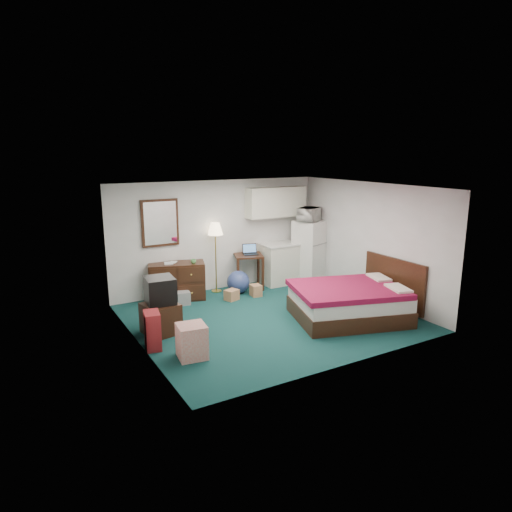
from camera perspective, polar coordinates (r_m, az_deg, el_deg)
floor at (r=8.85m, az=1.65°, el=-7.74°), size 5.00×4.50×0.01m
ceiling at (r=8.29m, az=1.76°, el=8.63°), size 5.00×4.50×0.01m
walls at (r=8.48m, az=1.70°, el=0.18°), size 5.01×4.51×2.50m
mirror at (r=9.84m, az=-11.91°, el=4.07°), size 0.80×0.06×1.00m
upper_cabinets at (r=10.86m, az=2.51°, el=6.76°), size 1.50×0.35×0.70m
headboard at (r=9.60m, az=16.85°, el=-3.18°), size 0.06×1.56×1.00m
dresser at (r=9.96m, az=-9.84°, el=-3.10°), size 1.28×0.88×0.80m
floor_lamp at (r=10.28m, az=-5.04°, el=-0.20°), size 0.43×0.43×1.58m
desk at (r=10.61m, az=-0.96°, el=-1.91°), size 0.81×0.81×0.80m
exercise_ball at (r=10.27m, az=-2.23°, el=-3.27°), size 0.64×0.64×0.51m
kitchen_counter at (r=11.00m, az=2.96°, el=-0.98°), size 0.88×0.68×0.95m
fridge at (r=11.09m, az=6.63°, el=0.54°), size 0.79×0.79×1.51m
bed at (r=8.87m, az=11.50°, el=-5.75°), size 2.37×2.08×0.64m
tv_stand at (r=8.23m, az=-11.82°, el=-7.64°), size 0.64×0.68×0.54m
suitcase at (r=7.63m, az=-12.81°, el=-9.06°), size 0.31×0.42×0.62m
retail_box at (r=7.23m, az=-8.03°, el=-10.50°), size 0.48×0.48×0.53m
file_bin at (r=9.68m, az=-9.46°, el=-5.20°), size 0.43×0.35×0.27m
cardboard_box_a at (r=9.83m, az=-3.06°, el=-4.88°), size 0.33×0.30×0.23m
cardboard_box_b at (r=10.09m, az=-0.03°, el=-4.31°), size 0.24×0.28×0.25m
laptop at (r=10.47m, az=-0.68°, el=0.78°), size 0.39×0.35×0.23m
crt_tv at (r=8.13m, az=-11.93°, el=-4.20°), size 0.55×0.58×0.46m
microwave at (r=10.83m, az=6.64°, el=5.36°), size 0.67×0.58×0.40m
book_a at (r=9.79m, az=-11.42°, el=-0.27°), size 0.18×0.07×0.25m
book_b at (r=9.89m, az=-10.77°, el=-0.26°), size 0.13×0.10×0.20m
mug at (r=9.74m, az=-7.83°, el=-0.61°), size 0.14×0.12×0.12m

